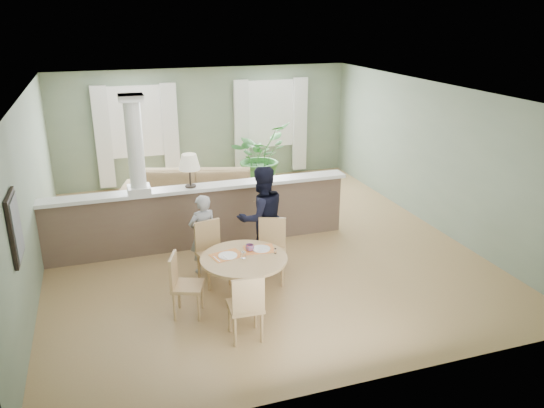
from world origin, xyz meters
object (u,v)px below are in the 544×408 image
object	(u,v)px
chair_side	(182,282)
child_person	(203,234)
chair_far_boy	(211,249)
chair_near	(246,305)
chair_far_man	(272,247)
man_person	(262,218)
sofa	(195,194)
dining_table	(244,267)
houseplant	(259,156)

from	to	relation	value
chair_side	child_person	world-z (taller)	child_person
chair_far_boy	chair_near	bearing A→B (deg)	-100.99
chair_far_man	chair_side	size ratio (longest dim) A/B	1.08
chair_far_boy	chair_far_man	size ratio (longest dim) A/B	0.99
chair_far_man	man_person	size ratio (longest dim) A/B	0.57
sofa	dining_table	xyz separation A→B (m)	(0.01, -3.71, 0.15)
chair_near	chair_side	bearing A→B (deg)	-49.90
chair_side	chair_far_boy	bearing A→B (deg)	-14.96
child_person	sofa	bearing A→B (deg)	-112.04
houseplant	man_person	distance (m)	4.11
chair_far_man	child_person	world-z (taller)	child_person
chair_far_boy	chair_near	xyz separation A→B (m)	(0.08, -1.69, -0.01)
chair_far_boy	child_person	distance (m)	0.36
sofa	chair_near	distance (m)	4.59
child_person	houseplant	bearing A→B (deg)	-133.27
dining_table	chair_far_man	xyz separation A→B (m)	(0.60, 0.61, -0.05)
chair_near	dining_table	bearing A→B (deg)	-100.84
houseplant	sofa	bearing A→B (deg)	-143.84
child_person	chair_near	bearing A→B (deg)	78.95
chair_far_boy	child_person	world-z (taller)	child_person
chair_near	chair_far_boy	bearing A→B (deg)	-84.43
houseplant	chair_near	bearing A→B (deg)	-108.52
dining_table	man_person	distance (m)	1.24
chair_far_man	chair_side	xyz separation A→B (m)	(-1.47, -0.62, -0.04)
chair_far_man	houseplant	bearing A→B (deg)	97.26
chair_far_man	chair_side	world-z (taller)	chair_far_man
houseplant	chair_far_boy	size ratio (longest dim) A/B	1.58
chair_near	child_person	bearing A→B (deg)	-83.35
chair_side	child_person	size ratio (longest dim) A/B	0.69
chair_side	man_person	world-z (taller)	man_person
sofa	man_person	distance (m)	2.75
chair_near	man_person	distance (m)	2.12
chair_far_boy	man_person	world-z (taller)	man_person
chair_far_boy	child_person	size ratio (longest dim) A/B	0.74
chair_far_man	child_person	distance (m)	1.10
chair_near	chair_side	xyz separation A→B (m)	(-0.65, 0.86, -0.02)
houseplant	chair_far_man	xyz separation A→B (m)	(-1.15, -4.40, -0.22)
sofa	houseplant	xyz separation A→B (m)	(1.77, 1.29, 0.33)
sofa	houseplant	distance (m)	2.21
chair_far_boy	houseplant	bearing A→B (deg)	50.43
houseplant	child_person	bearing A→B (deg)	-118.59
sofa	dining_table	bearing A→B (deg)	-73.32
chair_far_boy	man_person	bearing A→B (deg)	1.95
houseplant	chair_near	xyz separation A→B (m)	(-1.97, -5.88, -0.24)
sofa	man_person	xyz separation A→B (m)	(0.60, -2.65, 0.41)
chair_near	man_person	xyz separation A→B (m)	(0.80, 1.93, 0.33)
chair_far_man	child_person	xyz separation A→B (m)	(-0.94, 0.55, 0.11)
man_person	chair_side	bearing A→B (deg)	26.79
chair_side	chair_far_man	bearing A→B (deg)	-47.40
chair_far_boy	chair_near	world-z (taller)	chair_far_boy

